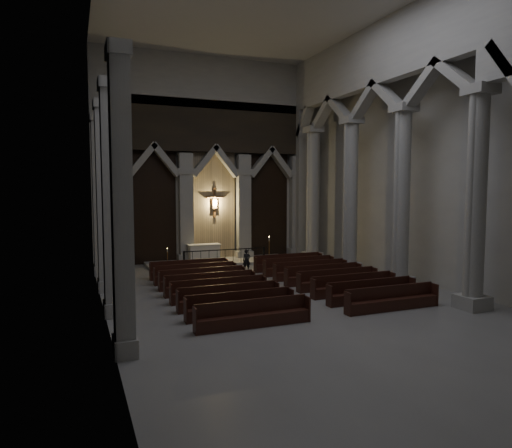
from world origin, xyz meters
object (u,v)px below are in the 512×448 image
Objects in this scene: altar_rail at (225,254)px; candle_stand_left at (168,265)px; pews at (275,285)px; candle_stand_right at (269,256)px; worshipper at (247,260)px; altar at (204,252)px.

candle_stand_left is at bearing -172.59° from altar_rail.
pews is at bearing -62.56° from candle_stand_left.
altar_rail is 3.98× the size of candle_stand_left.
candle_stand_right reaches higher than pews.
pews is 4.81m from worshipper.
altar is 1.63× the size of worshipper.
candle_stand_left is 5.93m from candle_stand_right.
altar_rail is at bearing 112.01° from worshipper.
candle_stand_left reaches higher than pews.
candle_stand_right is 2.74m from worshipper.
candle_stand_left is (-2.44, -1.62, -0.31)m from altar.
candle_stand_right reaches higher than candle_stand_left.
worshipper is (1.41, -3.31, -0.06)m from altar.
altar_rail is 2.19m from worshipper.
candle_stand_left is at bearing -146.48° from altar.
candle_stand_right reaches higher than altar.
worshipper reaches higher than altar.
altar reaches higher than pews.
altar_rail is at bearing 7.41° from candle_stand_left.
pews is (-0.00, -6.91, -0.35)m from altar_rail.
pews is 7.94× the size of worshipper.
candle_stand_left is at bearing 117.44° from pews.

